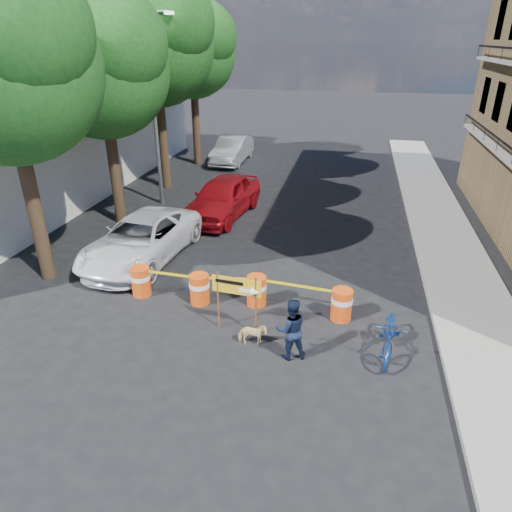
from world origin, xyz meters
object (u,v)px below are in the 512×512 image
at_px(barrel_mid_left, 200,288).
at_px(detour_sign, 242,292).
at_px(sedan_silver, 232,150).
at_px(pedestrian, 291,329).
at_px(dog, 252,335).
at_px(barrel_far_right, 342,304).
at_px(bicycle, 393,317).
at_px(barrel_mid_right, 256,290).
at_px(sedan_red, 223,197).
at_px(barrel_far_left, 141,281).
at_px(suv_white, 141,239).

distance_m(barrel_mid_left, detour_sign, 2.08).
bearing_deg(barrel_mid_left, sedan_silver, 101.50).
relative_size(barrel_mid_left, sedan_silver, 0.19).
height_order(pedestrian, dog, pedestrian).
bearing_deg(barrel_mid_left, pedestrian, -33.27).
bearing_deg(dog, barrel_mid_left, 39.23).
distance_m(barrel_far_right, bicycle, 1.86).
distance_m(barrel_mid_right, barrel_far_right, 2.44).
bearing_deg(barrel_mid_left, sedan_red, 100.43).
height_order(bicycle, sedan_red, bicycle).
height_order(barrel_far_left, suv_white, suv_white).
distance_m(barrel_mid_left, sedan_red, 7.17).
bearing_deg(detour_sign, dog, -48.45).
xyz_separation_m(barrel_far_right, dog, (-2.11, -1.68, -0.16)).
xyz_separation_m(pedestrian, dog, (-0.99, 0.24, -0.48)).
relative_size(detour_sign, suv_white, 0.31).
relative_size(detour_sign, sedan_red, 0.34).
bearing_deg(detour_sign, suv_white, 146.79).
xyz_separation_m(pedestrian, sedan_red, (-4.22, 8.96, 0.06)).
height_order(barrel_far_left, detour_sign, detour_sign).
relative_size(barrel_far_right, bicycle, 0.43).
xyz_separation_m(barrel_mid_left, barrel_mid_right, (1.62, 0.26, 0.00)).
bearing_deg(bicycle, barrel_mid_left, 172.75).
bearing_deg(sedan_red, barrel_far_left, -86.80).
xyz_separation_m(detour_sign, suv_white, (-4.42, 3.51, -0.47)).
height_order(pedestrian, sedan_silver, pedestrian).
height_order(barrel_mid_left, bicycle, bicycle).
xyz_separation_m(barrel_mid_left, bicycle, (5.25, -1.29, 0.57)).
bearing_deg(barrel_mid_left, dog, -40.88).
relative_size(barrel_far_left, barrel_far_right, 1.00).
distance_m(sedan_red, sedan_silver, 9.37).
xyz_separation_m(detour_sign, dog, (0.38, -0.51, -0.90)).
bearing_deg(sedan_silver, pedestrian, -69.98).
bearing_deg(sedan_silver, barrel_far_right, -64.54).
bearing_deg(barrel_mid_right, sedan_silver, 107.16).
relative_size(barrel_mid_right, bicycle, 0.43).
bearing_deg(barrel_far_right, sedan_silver, 114.39).
distance_m(bicycle, sedan_silver, 19.47).
relative_size(dog, sedan_silver, 0.16).
relative_size(pedestrian, sedan_silver, 0.33).
relative_size(suv_white, sedan_silver, 1.14).
distance_m(detour_sign, sedan_silver, 18.03).
bearing_deg(suv_white, bicycle, -18.99).
bearing_deg(bicycle, sedan_red, 134.74).
distance_m(dog, suv_white, 6.28).
distance_m(barrel_mid_left, sedan_silver, 16.53).
distance_m(barrel_far_left, bicycle, 7.26).
height_order(detour_sign, suv_white, detour_sign).
relative_size(suv_white, sedan_red, 1.08).
distance_m(barrel_far_left, sedan_silver, 16.18).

